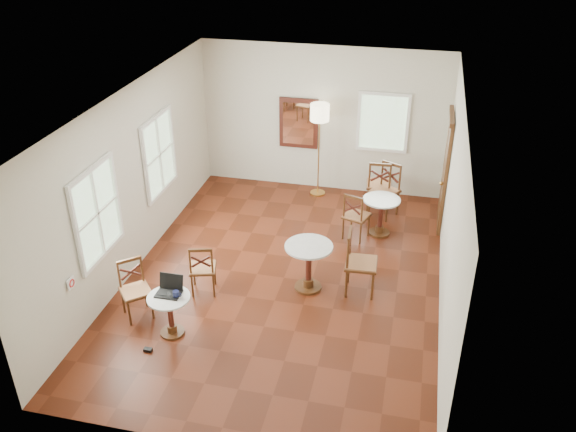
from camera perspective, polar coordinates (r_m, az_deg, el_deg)
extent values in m
plane|color=#511D0D|center=(10.02, -0.38, -5.83)|extent=(7.00, 7.00, 0.00)
cube|color=beige|center=(12.40, 3.34, 9.03)|extent=(5.00, 0.02, 3.00)
cube|color=beige|center=(6.45, -7.71, -12.10)|extent=(5.00, 0.02, 3.00)
cube|color=beige|center=(10.06, -14.43, 3.22)|extent=(0.02, 7.00, 3.00)
cube|color=beige|center=(9.07, 15.15, 0.17)|extent=(0.02, 7.00, 3.00)
cube|color=white|center=(8.67, -0.45, 10.70)|extent=(5.00, 7.00, 0.02)
cube|color=#4E2F16|center=(11.42, 14.57, 3.86)|extent=(0.06, 0.90, 2.10)
cube|color=#492912|center=(11.01, 15.17, 9.05)|extent=(0.08, 1.02, 0.08)
sphere|color=#BF8C3F|center=(11.15, 14.23, 2.98)|extent=(0.07, 0.07, 0.07)
cube|color=#441912|center=(12.49, 1.01, 8.72)|extent=(0.80, 0.05, 1.05)
cube|color=white|center=(12.46, 0.98, 8.68)|extent=(0.64, 0.02, 0.88)
cube|color=white|center=(8.76, -19.75, -5.96)|extent=(0.02, 0.16, 0.16)
torus|color=red|center=(8.75, -19.67, -5.97)|extent=(0.02, 0.12, 0.12)
cube|color=white|center=(9.10, -17.54, 0.26)|extent=(0.06, 1.22, 1.42)
cube|color=white|center=(10.84, -12.05, 5.70)|extent=(0.06, 1.22, 1.42)
cube|color=white|center=(12.23, 8.93, 8.68)|extent=(1.02, 0.06, 1.22)
cylinder|color=#492912|center=(9.05, -10.81, -10.68)|extent=(0.35, 0.35, 0.03)
cylinder|color=#492912|center=(9.01, -10.85, -10.34)|extent=(0.14, 0.14, 0.10)
cylinder|color=#441912|center=(8.85, -11.01, -9.03)|extent=(0.08, 0.08, 0.52)
cylinder|color=#492912|center=(8.70, -11.16, -7.76)|extent=(0.12, 0.12, 0.05)
cylinder|color=silver|center=(8.68, -11.18, -7.55)|extent=(0.61, 0.61, 0.03)
cylinder|color=#492912|center=(9.78, 1.90, -6.67)|extent=(0.43, 0.43, 0.04)
cylinder|color=#492912|center=(9.73, 1.91, -6.25)|extent=(0.17, 0.17, 0.13)
cylinder|color=#441912|center=(9.55, 1.94, -4.67)|extent=(0.10, 0.10, 0.65)
cylinder|color=#492912|center=(9.38, 1.97, -3.14)|extent=(0.15, 0.15, 0.06)
cylinder|color=silver|center=(9.36, 1.98, -2.89)|extent=(0.75, 0.75, 0.03)
cylinder|color=#492912|center=(11.35, 8.57, -1.54)|extent=(0.39, 0.39, 0.04)
cylinder|color=#492912|center=(11.31, 8.59, -1.20)|extent=(0.15, 0.15, 0.12)
cylinder|color=#441912|center=(11.17, 8.70, 0.09)|extent=(0.09, 0.09, 0.58)
cylinder|color=#492912|center=(11.04, 8.81, 1.32)|extent=(0.14, 0.14, 0.06)
cylinder|color=silver|center=(11.02, 8.82, 1.52)|extent=(0.68, 0.68, 0.03)
cylinder|color=#492912|center=(9.82, -6.90, -5.38)|extent=(0.03, 0.03, 0.42)
cylinder|color=#492912|center=(9.55, -7.01, -6.50)|extent=(0.03, 0.03, 0.42)
cylinder|color=#492912|center=(9.85, -8.83, -5.41)|extent=(0.03, 0.03, 0.42)
cylinder|color=#492912|center=(9.58, -9.00, -6.53)|extent=(0.03, 0.03, 0.42)
cube|color=#492912|center=(9.58, -8.02, -4.91)|extent=(0.50, 0.50, 0.03)
cube|color=#8F5C39|center=(9.57, -8.03, -4.84)|extent=(0.48, 0.48, 0.04)
cylinder|color=#492912|center=(9.31, -7.17, -4.30)|extent=(0.03, 0.03, 0.46)
cylinder|color=#492912|center=(9.34, -9.21, -4.33)|extent=(0.03, 0.03, 0.46)
cube|color=#492912|center=(9.21, -8.28, -3.21)|extent=(0.35, 0.13, 0.05)
cube|color=#441912|center=(9.32, -8.20, -4.27)|extent=(0.29, 0.10, 0.20)
cube|color=#441912|center=(9.32, -8.20, -4.27)|extent=(0.29, 0.10, 0.20)
cylinder|color=#492912|center=(9.21, -14.70, -8.85)|extent=(0.03, 0.03, 0.43)
cylinder|color=#492912|center=(9.48, -15.25, -7.71)|extent=(0.03, 0.03, 0.43)
cylinder|color=#492912|center=(9.26, -12.65, -8.31)|extent=(0.03, 0.03, 0.43)
cylinder|color=#492912|center=(9.53, -13.27, -7.19)|extent=(0.03, 0.03, 0.43)
cube|color=#492912|center=(9.24, -14.13, -6.92)|extent=(0.59, 0.59, 0.03)
cube|color=#8F5C39|center=(9.23, -14.14, -6.85)|extent=(0.56, 0.56, 0.04)
cylinder|color=#492912|center=(9.22, -15.61, -5.45)|extent=(0.03, 0.03, 0.48)
cylinder|color=#492912|center=(9.28, -13.58, -4.93)|extent=(0.03, 0.03, 0.48)
cube|color=#492912|center=(9.13, -14.76, -4.05)|extent=(0.29, 0.26, 0.05)
cube|color=#441912|center=(9.24, -14.60, -5.14)|extent=(0.25, 0.22, 0.21)
cube|color=#441912|center=(9.24, -14.60, -5.14)|extent=(0.25, 0.22, 0.21)
cylinder|color=#492912|center=(11.15, 7.59, -0.87)|extent=(0.03, 0.03, 0.43)
cylinder|color=#492912|center=(10.87, 6.83, -1.65)|extent=(0.03, 0.03, 0.43)
cylinder|color=#492912|center=(11.27, 6.00, -0.42)|extent=(0.03, 0.03, 0.43)
cylinder|color=#492912|center=(11.00, 5.20, -1.18)|extent=(0.03, 0.03, 0.43)
cube|color=#492912|center=(10.96, 6.47, -0.02)|extent=(0.54, 0.54, 0.03)
cube|color=#8F5C39|center=(10.96, 6.47, 0.05)|extent=(0.51, 0.51, 0.04)
cylinder|color=#492912|center=(10.65, 6.97, 0.47)|extent=(0.03, 0.03, 0.48)
cylinder|color=#492912|center=(10.78, 5.31, 0.93)|extent=(0.03, 0.03, 0.48)
cube|color=#492912|center=(10.61, 6.19, 1.76)|extent=(0.36, 0.15, 0.05)
cube|color=#441912|center=(10.71, 6.13, 0.75)|extent=(0.30, 0.12, 0.21)
cube|color=#441912|center=(10.71, 6.13, 0.75)|extent=(0.30, 0.12, 0.21)
cylinder|color=#492912|center=(9.47, 7.95, -6.57)|extent=(0.04, 0.04, 0.51)
cylinder|color=#492912|center=(9.48, 5.50, -6.36)|extent=(0.04, 0.04, 0.51)
cylinder|color=#492912|center=(9.81, 8.08, -5.22)|extent=(0.04, 0.04, 0.51)
cylinder|color=#492912|center=(9.82, 5.72, -5.01)|extent=(0.04, 0.04, 0.51)
cube|color=#492912|center=(9.50, 6.90, -4.50)|extent=(0.52, 0.52, 0.03)
cube|color=#8F5C39|center=(9.49, 6.91, -4.42)|extent=(0.49, 0.49, 0.04)
cylinder|color=#492912|center=(9.19, 5.66, -3.64)|extent=(0.04, 0.04, 0.56)
cylinder|color=#492912|center=(9.53, 5.87, -2.35)|extent=(0.04, 0.04, 0.56)
cube|color=#492912|center=(9.23, 5.84, -1.62)|extent=(0.06, 0.43, 0.06)
cube|color=#441912|center=(9.35, 5.77, -2.93)|extent=(0.05, 0.36, 0.25)
cube|color=#441912|center=(9.35, 5.77, -2.93)|extent=(0.05, 0.36, 0.25)
cylinder|color=#492912|center=(12.33, 9.40, 2.21)|extent=(0.04, 0.04, 0.49)
cylinder|color=#492912|center=(11.98, 9.39, 1.37)|extent=(0.04, 0.04, 0.49)
cylinder|color=#492912|center=(12.33, 7.58, 2.34)|extent=(0.04, 0.04, 0.49)
cylinder|color=#492912|center=(11.98, 7.51, 1.51)|extent=(0.04, 0.04, 0.49)
cube|color=#492912|center=(12.04, 8.56, 2.93)|extent=(0.51, 0.51, 0.03)
cube|color=#8F5C39|center=(12.04, 8.56, 3.00)|extent=(0.49, 0.49, 0.04)
cylinder|color=#492912|center=(11.76, 9.59, 3.61)|extent=(0.04, 0.04, 0.55)
cylinder|color=#492912|center=(11.75, 7.67, 3.75)|extent=(0.04, 0.04, 0.55)
cube|color=#492912|center=(11.65, 8.72, 4.80)|extent=(0.42, 0.07, 0.05)
cube|color=#441912|center=(11.75, 8.64, 3.73)|extent=(0.35, 0.05, 0.24)
cube|color=#441912|center=(11.75, 8.64, 3.73)|extent=(0.35, 0.05, 0.24)
cylinder|color=#492912|center=(11.82, 7.66, 1.10)|extent=(0.04, 0.04, 0.49)
cylinder|color=#492912|center=(12.12, 8.67, 1.77)|extent=(0.04, 0.04, 0.49)
cylinder|color=#492912|center=(11.64, 9.28, 0.52)|extent=(0.04, 0.04, 0.49)
cylinder|color=#492912|center=(11.95, 10.26, 1.21)|extent=(0.04, 0.04, 0.49)
cube|color=#492912|center=(11.77, 9.06, 2.24)|extent=(0.65, 0.65, 0.03)
cube|color=#8F5C39|center=(11.76, 9.07, 2.31)|extent=(0.62, 0.62, 0.04)
cylinder|color=#492912|center=(11.89, 8.85, 3.99)|extent=(0.04, 0.04, 0.55)
cylinder|color=#492912|center=(11.72, 10.48, 3.46)|extent=(0.04, 0.04, 0.55)
cube|color=#492912|center=(11.70, 9.76, 4.84)|extent=(0.39, 0.22, 0.05)
cube|color=#441912|center=(11.80, 9.67, 3.78)|extent=(0.33, 0.18, 0.24)
cube|color=#441912|center=(11.80, 9.67, 3.78)|extent=(0.33, 0.18, 0.24)
cylinder|color=#BF8C3F|center=(12.67, 2.81, 2.19)|extent=(0.31, 0.31, 0.03)
cylinder|color=#BF8C3F|center=(12.31, 2.90, 5.81)|extent=(0.03, 0.03, 1.77)
cylinder|color=beige|center=(11.99, 3.01, 9.71)|extent=(0.38, 0.38, 0.33)
cube|color=black|center=(8.72, -11.17, -7.18)|extent=(0.35, 0.26, 0.02)
cube|color=black|center=(8.71, -11.17, -7.12)|extent=(0.29, 0.15, 0.00)
cube|color=black|center=(8.74, -10.93, -6.07)|extent=(0.35, 0.08, 0.24)
cube|color=silver|center=(8.74, -10.93, -6.07)|extent=(0.31, 0.06, 0.19)
ellipsoid|color=black|center=(8.69, -10.93, -7.23)|extent=(0.09, 0.06, 0.03)
cylinder|color=#0F1334|center=(8.62, -10.50, -7.25)|extent=(0.09, 0.09, 0.10)
torus|color=#0F1334|center=(8.60, -10.19, -7.30)|extent=(0.07, 0.01, 0.07)
cylinder|color=white|center=(8.62, -11.19, -7.34)|extent=(0.06, 0.06, 0.10)
cube|color=black|center=(8.82, -13.05, -12.17)|extent=(0.11, 0.07, 0.05)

